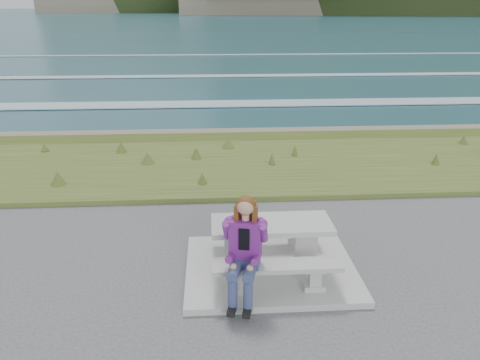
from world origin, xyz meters
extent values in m
cube|color=#B0B0AB|center=(0.00, 0.00, 0.05)|extent=(2.60, 2.10, 0.10)
cube|color=#B0B0AB|center=(-0.54, 0.00, 0.14)|extent=(0.62, 0.12, 0.08)
cube|color=#B0B0AB|center=(-0.54, 0.00, 0.44)|extent=(0.34, 0.09, 0.51)
cube|color=#B0B0AB|center=(-0.54, 0.00, 0.73)|extent=(0.62, 0.12, 0.08)
cube|color=#B0B0AB|center=(0.54, 0.00, 0.14)|extent=(0.62, 0.12, 0.08)
cube|color=#B0B0AB|center=(0.54, 0.00, 0.44)|extent=(0.34, 0.09, 0.51)
cube|color=#B0B0AB|center=(0.54, 0.00, 0.73)|extent=(0.62, 0.12, 0.08)
cube|color=#B0B0AB|center=(0.00, 0.00, 0.81)|extent=(1.80, 0.75, 0.08)
cube|color=#B0B0AB|center=(-0.54, -0.70, 0.14)|extent=(0.30, 0.12, 0.08)
cube|color=#B0B0AB|center=(-0.54, -0.70, 0.29)|extent=(0.17, 0.09, 0.22)
cube|color=#B0B0AB|center=(-0.54, -0.70, 0.44)|extent=(0.30, 0.12, 0.08)
cube|color=#B0B0AB|center=(0.54, -0.70, 0.14)|extent=(0.30, 0.12, 0.08)
cube|color=#B0B0AB|center=(0.54, -0.70, 0.29)|extent=(0.17, 0.09, 0.22)
cube|color=#B0B0AB|center=(0.54, -0.70, 0.44)|extent=(0.30, 0.12, 0.08)
cube|color=#B0B0AB|center=(0.00, -0.70, 0.52)|extent=(1.80, 0.35, 0.07)
cube|color=#B0B0AB|center=(-0.54, 0.70, 0.14)|extent=(0.30, 0.12, 0.08)
cube|color=#B0B0AB|center=(-0.54, 0.70, 0.29)|extent=(0.17, 0.09, 0.22)
cube|color=#B0B0AB|center=(-0.54, 0.70, 0.44)|extent=(0.30, 0.12, 0.08)
cube|color=#B0B0AB|center=(0.54, 0.70, 0.14)|extent=(0.30, 0.12, 0.08)
cube|color=#B0B0AB|center=(0.54, 0.70, 0.29)|extent=(0.17, 0.09, 0.22)
cube|color=#B0B0AB|center=(0.54, 0.70, 0.44)|extent=(0.30, 0.12, 0.08)
cube|color=#B0B0AB|center=(0.00, 0.70, 0.52)|extent=(1.80, 0.35, 0.07)
cube|color=#354B1C|center=(0.00, 5.00, 0.00)|extent=(160.00, 4.50, 0.22)
cube|color=#6A624F|center=(0.00, 7.90, 0.00)|extent=(160.00, 0.80, 2.20)
plane|color=#204E5C|center=(0.00, 430.00, -1.80)|extent=(1600.00, 1600.00, 0.00)
cube|color=#B7C0C4|center=(0.00, 14.00, -1.74)|extent=(220.00, 3.00, 0.06)
cube|color=#B7C0C4|center=(0.00, 22.00, -1.74)|extent=(220.00, 2.00, 0.06)
cube|color=#B7C0C4|center=(0.00, 34.00, -1.74)|extent=(220.00, 1.40, 0.06)
cube|color=#B7C0C4|center=(0.00, 52.00, -1.74)|extent=(220.00, 1.00, 0.06)
cube|color=#6A624F|center=(130.00, 330.00, 7.20)|extent=(296.14, 193.70, 18.00)
cube|color=#6A624F|center=(-40.00, 440.00, 7.20)|extent=(201.55, 149.04, 18.00)
cube|color=navy|center=(-0.50, -0.92, 0.39)|extent=(0.55, 0.80, 0.57)
cube|color=#722083|center=(-0.44, -0.68, 0.95)|extent=(0.47, 0.34, 0.55)
sphere|color=tan|center=(-0.45, -0.70, 1.43)|extent=(0.23, 0.23, 0.23)
sphere|color=#542A13|center=(-0.44, -0.68, 1.44)|extent=(0.25, 0.25, 0.25)
camera|label=1|loc=(-0.88, -6.28, 3.89)|focal=35.00mm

